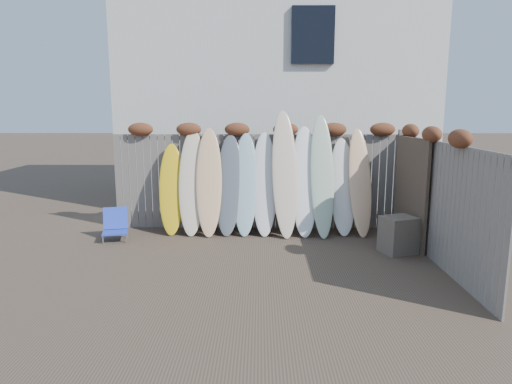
{
  "coord_description": "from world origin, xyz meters",
  "views": [
    {
      "loc": [
        0.07,
        -7.12,
        2.54
      ],
      "look_at": [
        0.0,
        1.2,
        1.0
      ],
      "focal_mm": 32.0,
      "sensor_mm": 36.0,
      "label": 1
    }
  ],
  "objects_px": {
    "beach_chair": "(115,225)",
    "lattice_panel": "(410,193)",
    "surfboard_0": "(171,189)",
    "wooden_crate": "(398,235)"
  },
  "relations": [
    {
      "from": "lattice_panel",
      "to": "surfboard_0",
      "type": "bearing_deg",
      "value": 164.05
    },
    {
      "from": "beach_chair",
      "to": "lattice_panel",
      "type": "xyz_separation_m",
      "value": [
        5.59,
        -0.33,
        0.72
      ]
    },
    {
      "from": "lattice_panel",
      "to": "surfboard_0",
      "type": "relative_size",
      "value": 1.06
    },
    {
      "from": "lattice_panel",
      "to": "beach_chair",
      "type": "bearing_deg",
      "value": 171.22
    },
    {
      "from": "wooden_crate",
      "to": "surfboard_0",
      "type": "bearing_deg",
      "value": 162.97
    },
    {
      "from": "beach_chair",
      "to": "lattice_panel",
      "type": "bearing_deg",
      "value": -3.42
    },
    {
      "from": "wooden_crate",
      "to": "lattice_panel",
      "type": "distance_m",
      "value": 0.87
    },
    {
      "from": "beach_chair",
      "to": "lattice_panel",
      "type": "relative_size",
      "value": 0.31
    },
    {
      "from": "beach_chair",
      "to": "surfboard_0",
      "type": "relative_size",
      "value": 0.33
    },
    {
      "from": "beach_chair",
      "to": "wooden_crate",
      "type": "height_order",
      "value": "wooden_crate"
    }
  ]
}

